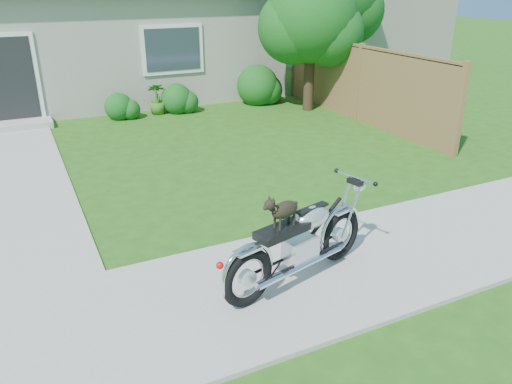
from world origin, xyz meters
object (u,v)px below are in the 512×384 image
potted_plant_right (157,99)px  fence (359,83)px  house (58,23)px  motorcycle_with_dog (300,240)px  tree_near (317,21)px

potted_plant_right → fence: bearing=-32.2°
house → motorcycle_with_dog: bearing=-84.6°
tree_near → motorcycle_with_dog: size_ratio=1.67×
tree_near → potted_plant_right: size_ratio=4.43×
fence → potted_plant_right: 5.27m
fence → motorcycle_with_dog: bearing=-131.5°
house → tree_near: 7.61m
motorcycle_with_dog → potted_plant_right: bearing=70.5°
house → tree_near: (5.83, -4.88, 0.18)m
house → fence: 8.96m
house → tree_near: size_ratio=3.46×
fence → house: bearing=135.3°
house → potted_plant_right: size_ratio=15.33×
tree_near → motorcycle_with_dog: tree_near is taller
tree_near → motorcycle_with_dog: bearing=-123.1°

